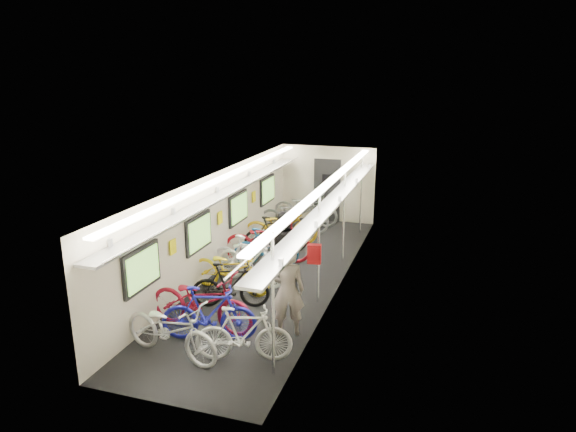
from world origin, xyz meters
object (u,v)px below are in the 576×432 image
Objects in this scene: passenger_mid at (283,246)px; bicycle_0 at (171,329)px; passenger_near at (288,291)px; backpack at (314,254)px; bicycle_1 at (209,313)px.

bicycle_0 is at bearing 78.35° from passenger_mid.
passenger_near is at bearing -37.41° from bicycle_0.
passenger_near reaches higher than backpack.
bicycle_1 is at bearing 82.27° from passenger_mid.
bicycle_1 is at bearing -13.73° from bicycle_0.
bicycle_1 is 3.09m from passenger_mid.
backpack is (1.87, 2.23, 0.77)m from bicycle_0.
passenger_mid reaches higher than bicycle_1.
passenger_near is 1.04× the size of passenger_mid.
passenger_mid is at bearing -22.47° from bicycle_1.
passenger_near is (1.26, 0.64, 0.33)m from bicycle_1.
passenger_near is at bearing -78.47° from bicycle_1.
passenger_near is 4.48× the size of backpack.
bicycle_0 is 1.14× the size of bicycle_1.
bicycle_0 is at bearing 138.20° from bicycle_1.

